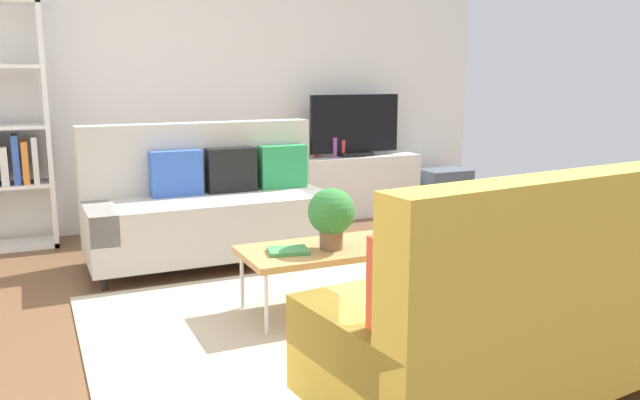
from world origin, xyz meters
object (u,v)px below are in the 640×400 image
(tv_console, at_px, (353,185))
(tv, at_px, (355,126))
(table_book_0, at_px, (288,251))
(storage_trunk, at_px, (444,189))
(couch_beige, at_px, (210,206))
(coffee_table, at_px, (328,251))
(bottle_0, at_px, (335,147))
(couch_green, at_px, (520,309))
(bottle_1, at_px, (343,148))
(vase_0, at_px, (301,149))
(potted_plant, at_px, (331,214))
(vase_1, at_px, (318,148))

(tv_console, bearing_deg, tv, -90.00)
(table_book_0, bearing_deg, tv, 55.19)
(tv_console, distance_m, storage_trunk, 1.11)
(couch_beige, xyz_separation_m, coffee_table, (0.39, -1.42, -0.06))
(table_book_0, xyz_separation_m, bottle_0, (1.50, 2.48, 0.31))
(couch_green, bearing_deg, bottle_1, 68.27)
(tv_console, height_order, vase_0, vase_0)
(couch_beige, height_order, bottle_0, couch_beige)
(tv, distance_m, bottle_0, 0.32)
(tv, xyz_separation_m, vase_0, (-0.58, 0.07, -0.22))
(potted_plant, bearing_deg, bottle_1, 62.26)
(coffee_table, distance_m, table_book_0, 0.29)
(tv, distance_m, potted_plant, 2.93)
(table_book_0, height_order, vase_1, vase_1)
(couch_beige, distance_m, bottle_1, 2.01)
(couch_green, height_order, storage_trunk, couch_green)
(couch_beige, bearing_deg, vase_1, -143.00)
(coffee_table, distance_m, vase_1, 2.78)
(coffee_table, relative_size, bottle_0, 5.37)
(potted_plant, bearing_deg, bottle_0, 64.03)
(vase_0, bearing_deg, coffee_table, -108.98)
(bottle_0, bearing_deg, potted_plant, -115.97)
(couch_beige, xyz_separation_m, couch_green, (0.68, -2.85, -0.01))
(tv, xyz_separation_m, bottle_0, (-0.24, -0.02, -0.21))
(tv, bearing_deg, storage_trunk, -4.16)
(couch_green, xyz_separation_m, tv_console, (1.16, 3.91, -0.13))
(vase_0, bearing_deg, vase_1, 0.00)
(potted_plant, bearing_deg, couch_beige, 104.48)
(couch_beige, height_order, tv, tv)
(vase_0, distance_m, bottle_0, 0.35)
(couch_beige, bearing_deg, tv, -150.87)
(couch_green, xyz_separation_m, vase_0, (0.58, 3.96, 0.29))
(couch_beige, height_order, couch_green, same)
(couch_green, bearing_deg, table_book_0, 105.42)
(couch_green, bearing_deg, vase_1, 71.94)
(vase_0, height_order, bottle_0, bottle_0)
(tv_console, bearing_deg, bottle_1, -164.23)
(tv, relative_size, potted_plant, 2.60)
(potted_plant, xyz_separation_m, table_book_0, (-0.28, 0.03, -0.21))
(storage_trunk, bearing_deg, table_book_0, -139.55)
(table_book_0, xyz_separation_m, vase_1, (1.35, 2.57, 0.30))
(couch_green, bearing_deg, couch_beige, 96.46)
(couch_beige, height_order, table_book_0, couch_beige)
(coffee_table, height_order, bottle_1, bottle_1)
(storage_trunk, distance_m, vase_0, 1.76)
(coffee_table, xyz_separation_m, tv, (1.45, 2.47, 0.56))
(storage_trunk, distance_m, table_book_0, 3.73)
(couch_green, height_order, potted_plant, couch_green)
(storage_trunk, bearing_deg, bottle_0, 177.44)
(vase_0, bearing_deg, couch_beige, -138.46)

